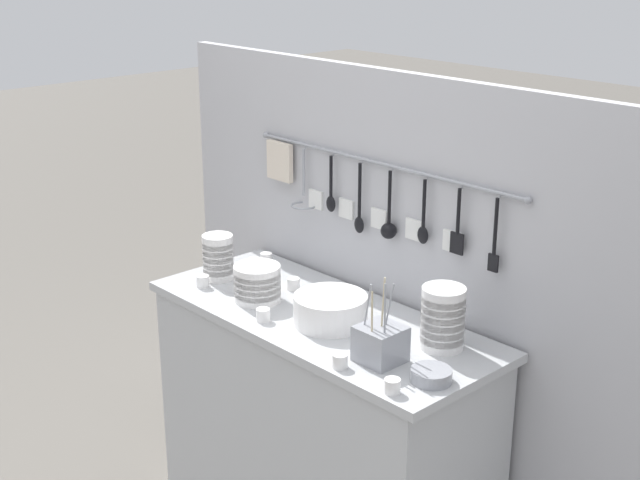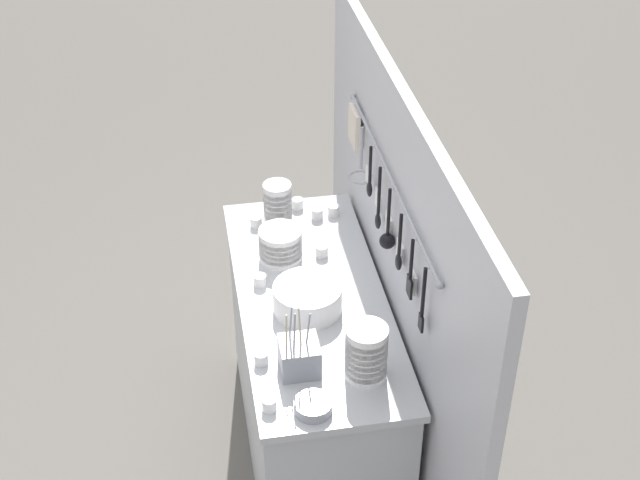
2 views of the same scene
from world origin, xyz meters
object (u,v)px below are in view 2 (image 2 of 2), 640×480
object	(u,v)px
plate_stack	(307,298)
cup_back_left	(256,222)
cup_by_caddy	(260,280)
bowl_stack_tall_left	(366,353)
cup_edge_near	(334,210)
cup_mid_row	(269,404)
cup_centre	(261,358)
bowl_stack_nested_right	(278,203)
bowl_stack_short_front	(280,245)
cup_front_left	(297,204)
cutlery_caddy	(299,356)
cup_back_right	(322,251)
steel_mixing_bowl	(313,406)
cup_beside_plates	(317,213)

from	to	relation	value
plate_stack	cup_back_left	bearing A→B (deg)	-167.73
cup_back_left	cup_by_caddy	bearing A→B (deg)	-4.49
bowl_stack_tall_left	cup_edge_near	xyz separation A→B (m)	(-0.94, 0.07, -0.08)
bowl_stack_tall_left	cup_by_caddy	distance (m)	0.60
plate_stack	cup_mid_row	xyz separation A→B (m)	(0.46, -0.19, -0.03)
cup_edge_near	cup_centre	bearing A→B (deg)	-25.84
bowl_stack_nested_right	cup_edge_near	world-z (taller)	bowl_stack_nested_right
bowl_stack_short_front	cup_back_left	distance (m)	0.25
bowl_stack_nested_right	bowl_stack_tall_left	distance (m)	0.95
bowl_stack_tall_left	cup_front_left	bearing A→B (deg)	-176.30
cutlery_caddy	cup_back_right	distance (m)	0.63
steel_mixing_bowl	cup_mid_row	size ratio (longest dim) A/B	2.59
plate_stack	cup_by_caddy	bearing A→B (deg)	-138.20
cup_mid_row	cup_front_left	size ratio (longest dim) A/B	1.00
bowl_stack_nested_right	cutlery_caddy	distance (m)	0.87
cup_centre	cup_back_right	distance (m)	0.63
bowl_stack_short_front	cup_centre	distance (m)	0.58
bowl_stack_tall_left	cup_edge_near	size ratio (longest dim) A/B	4.29
bowl_stack_nested_right	plate_stack	bearing A→B (deg)	2.63
cup_beside_plates	cup_back_right	bearing A→B (deg)	-5.83
bowl_stack_short_front	cup_beside_plates	bearing A→B (deg)	143.38
steel_mixing_bowl	cup_back_right	size ratio (longest dim) A/B	2.59
cup_edge_near	cutlery_caddy	bearing A→B (deg)	-17.69
steel_mixing_bowl	cup_centre	world-z (taller)	cup_centre
bowl_stack_short_front	cup_beside_plates	distance (m)	0.31
cup_centre	cup_mid_row	size ratio (longest dim) A/B	1.00
plate_stack	cup_back_left	distance (m)	0.56
bowl_stack_nested_right	cup_mid_row	world-z (taller)	bowl_stack_nested_right
cup_back_left	cup_edge_near	world-z (taller)	same
bowl_stack_nested_right	cup_centre	world-z (taller)	bowl_stack_nested_right
bowl_stack_nested_right	cup_mid_row	size ratio (longest dim) A/B	3.64
bowl_stack_tall_left	cup_centre	xyz separation A→B (m)	(-0.12, -0.33, -0.08)
bowl_stack_tall_left	cup_back_right	distance (m)	0.67
cup_front_left	cup_edge_near	world-z (taller)	same
cup_by_caddy	cup_edge_near	bearing A→B (deg)	139.27
cup_by_caddy	cup_front_left	size ratio (longest dim) A/B	1.00
bowl_stack_short_front	cup_back_right	world-z (taller)	bowl_stack_short_front
bowl_stack_short_front	cup_front_left	bearing A→B (deg)	160.74
cup_back_left	steel_mixing_bowl	bearing A→B (deg)	3.15
cup_beside_plates	cup_mid_row	bearing A→B (deg)	-17.80
bowl_stack_tall_left	cup_edge_near	bearing A→B (deg)	175.60
plate_stack	cup_mid_row	distance (m)	0.50
bowl_stack_short_front	steel_mixing_bowl	xyz separation A→B (m)	(0.80, -0.01, -0.05)
cutlery_caddy	cup_by_caddy	xyz separation A→B (m)	(-0.46, -0.07, -0.04)
cup_mid_row	cup_by_caddy	distance (m)	0.62
cutlery_caddy	cup_mid_row	bearing A→B (deg)	-36.85
cup_centre	cup_back_left	distance (m)	0.80
cutlery_caddy	cup_mid_row	world-z (taller)	cutlery_caddy
cup_back_left	cup_edge_near	size ratio (longest dim) A/B	1.00
bowl_stack_nested_right	cutlery_caddy	size ratio (longest dim) A/B	0.62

